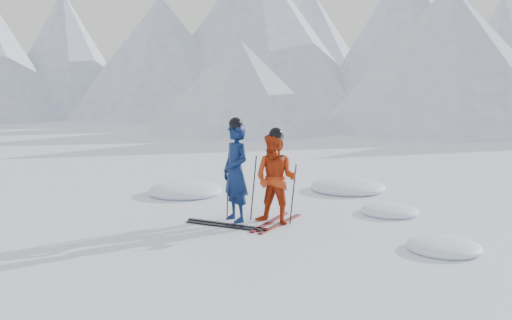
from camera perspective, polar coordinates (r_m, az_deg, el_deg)
The scene contains 12 objects.
ground at distance 10.40m, azimuth 5.14°, elevation -6.88°, with size 160.00×160.00×0.00m, color white.
skier_blue at distance 10.54m, azimuth -2.15°, elevation -1.31°, with size 0.70×0.46×1.93m, color #0C1F4D.
skier_red at distance 10.33m, azimuth 2.07°, elevation -1.99°, with size 0.85×0.66×1.75m, color #BA330E.
pole_blue_left at distance 10.89m, azimuth -2.98°, elevation -2.75°, with size 0.02×0.02×1.29m, color black.
pole_blue_right at distance 10.66m, azimuth -0.27°, elevation -2.96°, with size 0.02×0.02×1.29m, color black.
pole_red_left at distance 10.75m, azimuth 1.38°, elevation -3.20°, with size 0.02×0.02×1.17m, color black.
pole_red_right at distance 10.36m, azimuth 3.92°, elevation -3.62°, with size 0.02×0.02×1.17m, color black.
ski_worn_left at distance 10.57m, azimuth 1.49°, elevation -6.54°, with size 0.09×1.70×0.03m, color black.
ski_worn_right at distance 10.45m, azimuth 2.62°, elevation -6.71°, with size 0.09×1.70×0.03m, color black.
ski_loose_a at distance 10.42m, azimuth -3.16°, elevation -6.74°, with size 0.09×1.70×0.03m, color black.
ski_loose_b at distance 10.25m, azimuth -3.21°, elevation -6.99°, with size 0.09×1.70×0.03m, color black.
snow_lumps at distance 12.95m, azimuth 4.06°, elevation -4.02°, with size 8.08×5.52×0.42m.
Camera 1 is at (4.72, -8.90, 2.56)m, focal length 38.00 mm.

